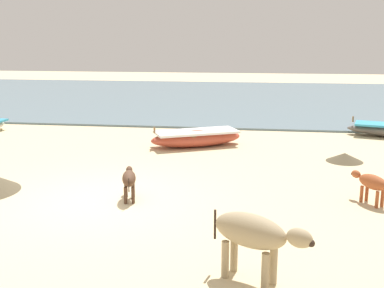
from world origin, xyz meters
The scene contains 7 objects.
ground centered at (0.00, 0.00, 0.00)m, with size 80.00×80.00×0.00m, color beige.
sea_water centered at (0.00, 18.55, 0.04)m, with size 60.00×20.00×0.08m, color slate.
fishing_boat_2 centered at (1.35, 5.56, 0.28)m, with size 3.20×2.30×0.72m.
calf_near_dark centered at (0.60, 0.12, 0.47)m, with size 0.47×1.00×0.66m.
calf_far_rust centered at (5.74, 0.59, 0.47)m, with size 0.72×0.90×0.65m.
cow_second_adult_dun centered at (3.31, -3.07, 0.73)m, with size 1.48×1.01×1.02m.
debris_pile_1 centered at (5.82, 4.20, 0.12)m, with size 1.04×1.04×0.25m, color brown.
Camera 1 is at (3.32, -9.33, 3.42)m, focal length 43.92 mm.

